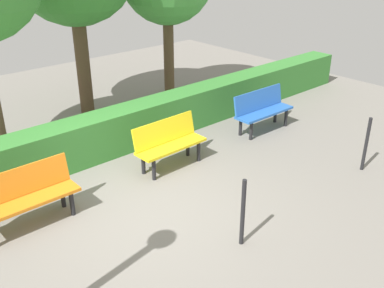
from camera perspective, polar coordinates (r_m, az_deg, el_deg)
ground_plane at (r=7.02m, az=-6.70°, el=-8.14°), size 17.29×17.29×0.00m
bench_blue at (r=9.63m, az=8.95°, el=4.49°), size 1.43×0.49×0.86m
bench_yellow at (r=7.98m, az=-2.99°, el=0.28°), size 1.36×0.49×0.86m
bench_orange at (r=6.81m, az=-20.63°, el=-6.16°), size 1.48×0.46×0.86m
hedge_row at (r=8.83m, az=-8.31°, el=2.10°), size 13.29×0.60×0.82m
railing_post_near at (r=8.40m, az=21.39°, el=-0.03°), size 0.06×0.06×1.00m
railing_post_mid at (r=6.01m, az=6.52°, el=-8.72°), size 0.06×0.06×1.00m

